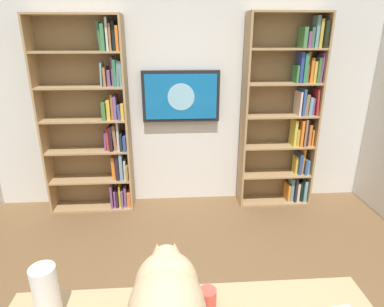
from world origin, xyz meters
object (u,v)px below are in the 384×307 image
bookshelf_left (289,114)px  wall_mounted_tv (181,96)px  cat (167,307)px  coffee_mug (208,299)px  paper_towel_roll (46,293)px  bookshelf_right (96,121)px

bookshelf_left → wall_mounted_tv: 1.24m
cat → coffee_mug: 0.29m
wall_mounted_tv → coffee_mug: 2.51m
cat → paper_towel_roll: size_ratio=2.65×
bookshelf_left → cat: 2.90m
cat → bookshelf_right: bearing=-73.0°
bookshelf_left → coffee_mug: bookshelf_left is taller
paper_towel_roll → coffee_mug: (-0.71, -0.01, -0.08)m
bookshelf_right → cat: (-0.78, 2.55, -0.12)m
bookshelf_left → cat: bookshelf_left is taller
bookshelf_left → wall_mounted_tv: size_ratio=2.51×
paper_towel_roll → coffee_mug: paper_towel_roll is taller
wall_mounted_tv → cat: size_ratio=1.24×
cat → coffee_mug: bearing=-136.4°
bookshelf_right → wall_mounted_tv: (-0.94, -0.08, 0.24)m
bookshelf_left → bookshelf_right: (2.15, -0.00, -0.04)m
bookshelf_right → paper_towel_roll: bearing=96.2°
wall_mounted_tv → cat: wall_mounted_tv is taller
bookshelf_left → wall_mounted_tv: bearing=-4.0°
cat → paper_towel_roll: (0.52, -0.17, -0.06)m
wall_mounted_tv → cat: (0.15, 2.64, -0.36)m
wall_mounted_tv → bookshelf_right: bearing=5.1°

